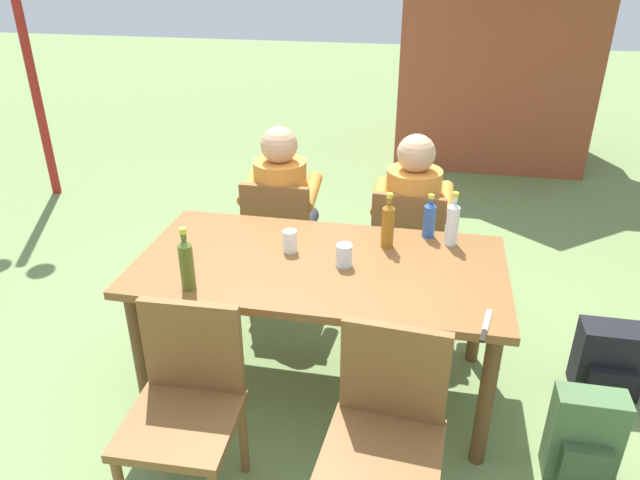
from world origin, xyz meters
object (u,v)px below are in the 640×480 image
(chair_near_right, at_px, (387,427))
(chair_far_right, at_px, (408,247))
(bottle_blue, at_px, (429,219))
(backpack_by_far_side, at_px, (608,361))
(person_in_white_shirt, at_px, (284,204))
(chair_far_left, at_px, (281,236))
(chair_near_left, at_px, (186,398))
(bottle_clear, at_px, (453,222))
(person_in_plaid_shirt, at_px, (412,214))
(bottle_amber, at_px, (388,224))
(cup_white, at_px, (290,241))
(dining_table, at_px, (320,277))
(bottle_olive, at_px, (187,263))
(cup_glass, at_px, (344,255))
(brick_kiosk, at_px, (498,20))
(backpack_by_near_side, at_px, (584,439))
(table_knife, at_px, (485,328))

(chair_near_right, bearing_deg, chair_far_right, 90.45)
(bottle_blue, bearing_deg, backpack_by_far_side, -8.59)
(person_in_white_shirt, distance_m, bottle_blue, 1.04)
(chair_far_left, relative_size, chair_near_left, 1.00)
(bottle_blue, height_order, bottle_clear, bottle_clear)
(person_in_plaid_shirt, xyz_separation_m, backpack_by_far_side, (1.08, -0.62, -0.47))
(chair_near_right, height_order, bottle_amber, bottle_amber)
(person_in_plaid_shirt, height_order, cup_white, person_in_plaid_shirt)
(dining_table, relative_size, bottle_olive, 5.98)
(dining_table, xyz_separation_m, bottle_clear, (0.62, 0.32, 0.21))
(chair_far_left, height_order, cup_glass, chair_far_left)
(chair_far_left, relative_size, bottle_amber, 3.00)
(bottle_clear, bearing_deg, cup_glass, -146.81)
(dining_table, height_order, person_in_white_shirt, person_in_white_shirt)
(person_in_white_shirt, bearing_deg, cup_glass, -59.31)
(chair_near_right, bearing_deg, chair_near_left, 179.99)
(person_in_white_shirt, height_order, cup_white, person_in_white_shirt)
(chair_near_left, bearing_deg, brick_kiosk, 73.91)
(person_in_white_shirt, xyz_separation_m, backpack_by_near_side, (1.64, -1.24, -0.44))
(dining_table, distance_m, person_in_plaid_shirt, 0.95)
(dining_table, relative_size, bottle_clear, 6.25)
(bottle_clear, relative_size, bottle_olive, 0.96)
(bottle_blue, bearing_deg, chair_far_left, 157.89)
(dining_table, xyz_separation_m, person_in_white_shirt, (-0.40, 0.86, -0.01))
(person_in_white_shirt, height_order, bottle_olive, person_in_white_shirt)
(bottle_olive, bearing_deg, table_knife, -2.85)
(bottle_olive, relative_size, backpack_by_near_side, 0.67)
(backpack_by_far_side, bearing_deg, bottle_clear, 174.86)
(bottle_blue, height_order, table_knife, bottle_blue)
(bottle_amber, height_order, table_knife, bottle_amber)
(chair_near_left, relative_size, bottle_olive, 2.92)
(chair_far_left, height_order, bottle_amber, bottle_amber)
(chair_far_right, relative_size, chair_near_left, 1.00)
(dining_table, bearing_deg, bottle_blue, 37.63)
(cup_glass, height_order, cup_white, cup_white)
(dining_table, xyz_separation_m, brick_kiosk, (1.05, 4.28, 0.74))
(chair_near_left, xyz_separation_m, cup_glass, (0.52, 0.75, 0.32))
(chair_near_left, bearing_deg, backpack_by_far_side, 27.83)
(cup_white, bearing_deg, table_knife, -28.15)
(chair_near_right, bearing_deg, bottle_amber, 96.09)
(chair_near_left, xyz_separation_m, backpack_by_near_side, (1.64, 0.38, -0.27))
(chair_far_right, relative_size, bottle_olive, 2.92)
(chair_far_left, bearing_deg, dining_table, -62.09)
(bottle_clear, relative_size, cup_white, 2.54)
(bottle_amber, distance_m, cup_white, 0.50)
(person_in_white_shirt, height_order, brick_kiosk, brick_kiosk)
(backpack_by_far_side, bearing_deg, chair_far_right, 154.65)
(chair_far_left, relative_size, backpack_by_near_side, 1.94)
(person_in_white_shirt, relative_size, bottle_olive, 3.96)
(dining_table, bearing_deg, bottle_amber, 37.33)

